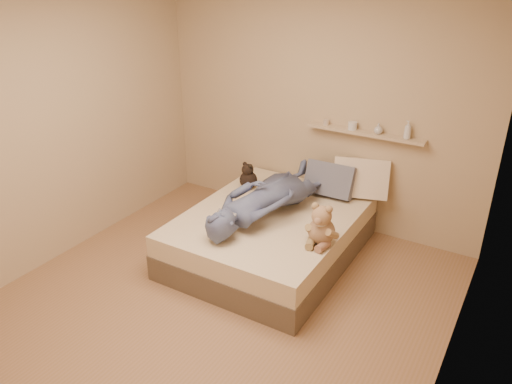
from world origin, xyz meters
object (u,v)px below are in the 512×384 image
Objects in this scene: pillow_cream at (361,178)px; person at (267,196)px; wall_shelf at (365,133)px; game_console at (226,215)px; dark_plush at (248,177)px; teddy_bear at (321,228)px; pillow_grey at (330,180)px; bed at (271,235)px.

person is (-0.62, -0.84, -0.01)m from pillow_cream.
game_console is at bearing -117.04° from wall_shelf.
wall_shelf is at bearing 25.76° from dark_plush.
teddy_bear reaches higher than pillow_grey.
wall_shelf is (0.25, 0.22, 0.48)m from pillow_grey.
bed is 0.41m from person.
bed is at bearing 157.86° from teddy_bear.
game_console is 0.84m from teddy_bear.
teddy_bear is (0.80, 0.25, -0.01)m from game_console.
game_console is 0.13× the size of person.
person is (-0.66, 0.24, 0.03)m from teddy_bear.
game_console is at bearing -162.52° from teddy_bear.
pillow_grey is at bearing 66.29° from bed.
person is at bearing -126.27° from pillow_cream.
teddy_bear is at bearing -22.14° from bed.
person is (-0.34, -0.70, 0.02)m from pillow_grey.
pillow_grey is at bearing 19.74° from dark_plush.
game_console is (-0.17, -0.51, 0.40)m from bed.
pillow_cream reaches higher than bed.
wall_shelf reaches higher than game_console.
bed is 0.67m from game_console.
pillow_grey reaches higher than game_console.
wall_shelf is at bearing 58.82° from bed.
wall_shelf is (-0.03, 0.08, 0.45)m from pillow_cream.
teddy_bear is 1.33× the size of dark_plush.
bed is at bearing -113.71° from pillow_grey.
wall_shelf is at bearing 112.56° from pillow_cream.
teddy_bear is at bearing 17.48° from game_console.
pillow_grey is (0.81, 0.29, 0.04)m from dark_plush.
teddy_bear is 0.70× the size of pillow_cream.
person is at bearing -160.07° from bed.
dark_plush is (-1.13, 0.66, -0.03)m from teddy_bear.
pillow_grey is at bearing -138.44° from wall_shelf.
pillow_cream is at bearing -67.44° from wall_shelf.
pillow_grey is (0.30, 0.69, 0.40)m from bed.
wall_shelf is at bearing 41.56° from pillow_grey.
game_console reaches higher than bed.
wall_shelf reaches higher than teddy_bear.
pillow_cream is 0.46× the size of wall_shelf.
person is 1.19m from wall_shelf.
teddy_bear is at bearing -71.00° from pillow_grey.
game_console is at bearing -108.85° from bed.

